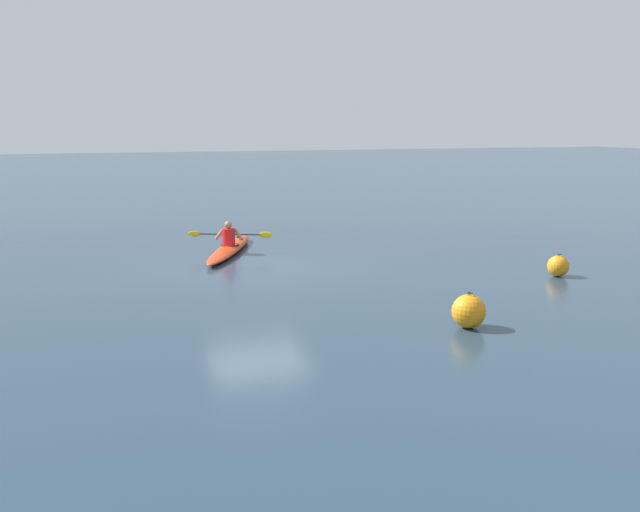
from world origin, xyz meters
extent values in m
plane|color=#233847|center=(0.00, 0.00, 0.00)|extent=(160.00, 160.00, 0.00)
ellipsoid|color=red|center=(0.10, -2.62, 0.12)|extent=(2.59, 4.61, 0.24)
torus|color=black|center=(0.05, -2.71, 0.22)|extent=(0.71, 0.71, 0.04)
cylinder|color=black|center=(-0.52, -3.92, 0.23)|extent=(0.18, 0.18, 0.02)
cylinder|color=red|center=(0.14, -2.53, 0.48)|extent=(0.37, 0.37, 0.48)
sphere|color=#936B4C|center=(0.14, -2.53, 0.83)|extent=(0.21, 0.21, 0.21)
cylinder|color=black|center=(0.05, -2.71, 0.53)|extent=(1.89, 0.92, 0.03)
ellipsoid|color=gold|center=(0.99, -3.16, 0.53)|extent=(0.38, 0.21, 0.17)
ellipsoid|color=gold|center=(-0.88, -2.27, 0.53)|extent=(0.38, 0.21, 0.17)
cylinder|color=#936B4C|center=(0.36, -2.72, 0.54)|extent=(0.32, 0.15, 0.34)
cylinder|color=#936B4C|center=(-0.15, -2.48, 0.54)|extent=(0.24, 0.28, 0.34)
sphere|color=orange|center=(-2.26, 6.35, 0.31)|extent=(0.62, 0.62, 0.62)
torus|color=#333338|center=(-2.26, 6.35, 0.65)|extent=(0.12, 0.12, 0.02)
sphere|color=orange|center=(-6.67, 3.24, 0.26)|extent=(0.52, 0.52, 0.52)
torus|color=#333338|center=(-6.67, 3.24, 0.55)|extent=(0.12, 0.12, 0.02)
camera|label=1|loc=(4.52, 17.13, 3.63)|focal=39.96mm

